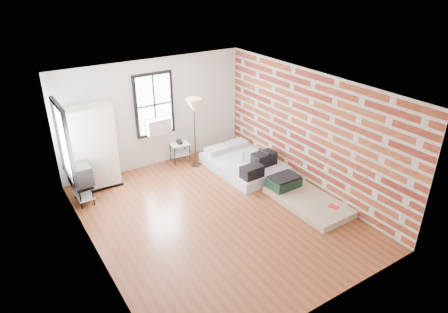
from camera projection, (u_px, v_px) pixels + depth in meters
ground at (217, 216)px, 8.54m from camera, size 6.00×6.00×0.00m
room_shell at (216, 133)px, 8.17m from camera, size 5.02×6.02×2.80m
mattress_main at (245, 163)px, 10.36m from camera, size 1.62×2.14×0.66m
mattress_bare at (302, 196)px, 9.00m from camera, size 1.05×1.95×0.42m
wardrobe at (94, 148)px, 9.27m from camera, size 1.05×0.64×2.01m
side_table at (180, 147)px, 10.67m from camera, size 0.52×0.43×0.63m
floor_lamp at (194, 108)px, 9.98m from camera, size 0.40×0.40×1.85m
tv_stand at (81, 176)px, 8.76m from camera, size 0.47×0.65×0.91m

